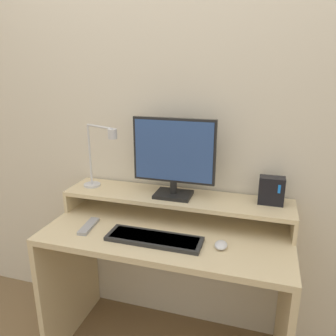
{
  "coord_description": "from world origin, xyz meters",
  "views": [
    {
      "loc": [
        0.43,
        -1.12,
        1.54
      ],
      "look_at": [
        -0.0,
        0.31,
        1.08
      ],
      "focal_mm": 35.0,
      "sensor_mm": 36.0,
      "label": 1
    }
  ],
  "objects_px": {
    "router_dock": "(271,191)",
    "mouse": "(221,245)",
    "remote_control": "(89,226)",
    "desk_lamp": "(100,156)",
    "monitor": "(174,156)",
    "keyboard": "(154,239)"
  },
  "relations": [
    {
      "from": "router_dock",
      "to": "mouse",
      "type": "xyz_separation_m",
      "value": [
        -0.2,
        -0.28,
        -0.18
      ]
    },
    {
      "from": "router_dock",
      "to": "remote_control",
      "type": "height_order",
      "value": "router_dock"
    },
    {
      "from": "monitor",
      "to": "router_dock",
      "type": "distance_m",
      "value": 0.52
    },
    {
      "from": "router_dock",
      "to": "keyboard",
      "type": "relative_size",
      "value": 0.31
    },
    {
      "from": "mouse",
      "to": "monitor",
      "type": "bearing_deg",
      "value": 140.77
    },
    {
      "from": "router_dock",
      "to": "keyboard",
      "type": "xyz_separation_m",
      "value": [
        -0.51,
        -0.31,
        -0.18
      ]
    },
    {
      "from": "desk_lamp",
      "to": "remote_control",
      "type": "relative_size",
      "value": 2.03
    },
    {
      "from": "desk_lamp",
      "to": "router_dock",
      "type": "xyz_separation_m",
      "value": [
        0.9,
        0.06,
        -0.12
      ]
    },
    {
      "from": "monitor",
      "to": "router_dock",
      "type": "xyz_separation_m",
      "value": [
        0.49,
        0.04,
        -0.15
      ]
    },
    {
      "from": "monitor",
      "to": "mouse",
      "type": "distance_m",
      "value": 0.5
    },
    {
      "from": "desk_lamp",
      "to": "router_dock",
      "type": "relative_size",
      "value": 2.58
    },
    {
      "from": "keyboard",
      "to": "mouse",
      "type": "relative_size",
      "value": 5.66
    },
    {
      "from": "router_dock",
      "to": "mouse",
      "type": "height_order",
      "value": "router_dock"
    },
    {
      "from": "keyboard",
      "to": "mouse",
      "type": "height_order",
      "value": "mouse"
    },
    {
      "from": "desk_lamp",
      "to": "keyboard",
      "type": "distance_m",
      "value": 0.56
    },
    {
      "from": "monitor",
      "to": "remote_control",
      "type": "relative_size",
      "value": 2.43
    },
    {
      "from": "desk_lamp",
      "to": "keyboard",
      "type": "relative_size",
      "value": 0.8
    },
    {
      "from": "router_dock",
      "to": "mouse",
      "type": "bearing_deg",
      "value": -125.45
    },
    {
      "from": "mouse",
      "to": "remote_control",
      "type": "xyz_separation_m",
      "value": [
        -0.67,
        -0.0,
        -0.01
      ]
    },
    {
      "from": "router_dock",
      "to": "mouse",
      "type": "distance_m",
      "value": 0.39
    },
    {
      "from": "remote_control",
      "to": "mouse",
      "type": "bearing_deg",
      "value": 0.18
    },
    {
      "from": "monitor",
      "to": "remote_control",
      "type": "height_order",
      "value": "monitor"
    }
  ]
}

